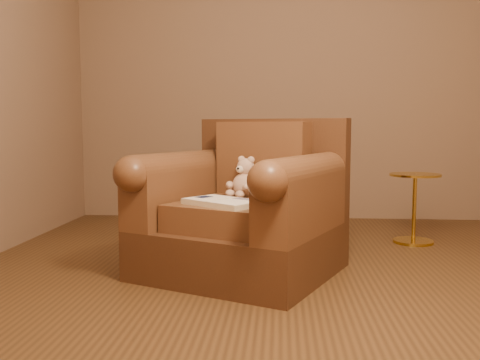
{
  "coord_description": "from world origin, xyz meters",
  "views": [
    {
      "loc": [
        -0.09,
        -3.04,
        0.86
      ],
      "look_at": [
        -0.32,
        -0.02,
        0.56
      ],
      "focal_mm": 40.0,
      "sensor_mm": 36.0,
      "label": 1
    }
  ],
  "objects": [
    {
      "name": "floor",
      "position": [
        0.0,
        0.0,
        0.0
      ],
      "size": [
        4.0,
        4.0,
        0.0
      ],
      "primitive_type": "plane",
      "color": "#51361C",
      "rests_on": "ground"
    },
    {
      "name": "armchair",
      "position": [
        -0.3,
        0.07,
        0.35
      ],
      "size": [
        1.31,
        1.29,
        0.91
      ],
      "rotation": [
        0.0,
        0.0,
        -0.42
      ],
      "color": "#462917",
      "rests_on": "floor"
    },
    {
      "name": "teddy_bear",
      "position": [
        -0.32,
        0.17,
        0.53
      ],
      "size": [
        0.19,
        0.21,
        0.25
      ],
      "rotation": [
        0.0,
        0.0,
        -0.65
      ],
      "color": "tan",
      "rests_on": "armchair"
    },
    {
      "name": "guidebook",
      "position": [
        -0.4,
        -0.18,
        0.45
      ],
      "size": [
        0.47,
        0.44,
        0.03
      ],
      "rotation": [
        0.0,
        0.0,
        -0.67
      ],
      "color": "beige",
      "rests_on": "armchair"
    },
    {
      "name": "side_table",
      "position": [
        0.9,
        0.95,
        0.28
      ],
      "size": [
        0.37,
        0.37,
        0.52
      ],
      "color": "gold",
      "rests_on": "floor"
    }
  ]
}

